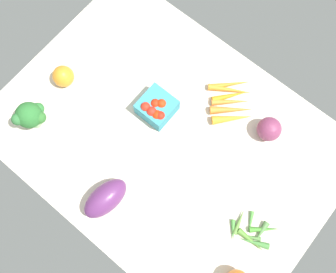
{
  "coord_description": "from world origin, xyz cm",
  "views": [
    {
      "loc": [
        21.15,
        -25.66,
        117.46
      ],
      "look_at": [
        0.0,
        0.0,
        4.0
      ],
      "focal_mm": 41.28,
      "sensor_mm": 36.0,
      "label": 1
    }
  ],
  "objects_px": {
    "okra_pile": "(252,233)",
    "berry_basket": "(157,108)",
    "broccoli_head": "(30,115)",
    "eggplant": "(105,198)",
    "heirloom_tomato_orange": "(63,76)",
    "carrot_bunch": "(231,102)",
    "red_onion_near_basket": "(269,129)"
  },
  "relations": [
    {
      "from": "berry_basket",
      "to": "eggplant",
      "type": "bearing_deg",
      "value": -77.89
    },
    {
      "from": "heirloom_tomato_orange",
      "to": "berry_basket",
      "type": "height_order",
      "value": "berry_basket"
    },
    {
      "from": "broccoli_head",
      "to": "eggplant",
      "type": "distance_m",
      "value": 0.34
    },
    {
      "from": "heirloom_tomato_orange",
      "to": "broccoli_head",
      "type": "bearing_deg",
      "value": -78.91
    },
    {
      "from": "broccoli_head",
      "to": "heirloom_tomato_orange",
      "type": "bearing_deg",
      "value": 101.09
    },
    {
      "from": "okra_pile",
      "to": "berry_basket",
      "type": "relative_size",
      "value": 1.3
    },
    {
      "from": "broccoli_head",
      "to": "carrot_bunch",
      "type": "bearing_deg",
      "value": 45.58
    },
    {
      "from": "carrot_bunch",
      "to": "okra_pile",
      "type": "xyz_separation_m",
      "value": [
        0.29,
        -0.28,
        -0.0
      ]
    },
    {
      "from": "carrot_bunch",
      "to": "broccoli_head",
      "type": "height_order",
      "value": "broccoli_head"
    },
    {
      "from": "heirloom_tomato_orange",
      "to": "eggplant",
      "type": "bearing_deg",
      "value": -29.0
    },
    {
      "from": "okra_pile",
      "to": "heirloom_tomato_orange",
      "type": "xyz_separation_m",
      "value": [
        -0.75,
        0.01,
        0.03
      ]
    },
    {
      "from": "heirloom_tomato_orange",
      "to": "eggplant",
      "type": "height_order",
      "value": "eggplant"
    },
    {
      "from": "okra_pile",
      "to": "heirloom_tomato_orange",
      "type": "distance_m",
      "value": 0.75
    },
    {
      "from": "red_onion_near_basket",
      "to": "heirloom_tomato_orange",
      "type": "bearing_deg",
      "value": -155.93
    },
    {
      "from": "heirloom_tomato_orange",
      "to": "okra_pile",
      "type": "bearing_deg",
      "value": -0.5
    },
    {
      "from": "okra_pile",
      "to": "broccoli_head",
      "type": "height_order",
      "value": "broccoli_head"
    },
    {
      "from": "okra_pile",
      "to": "berry_basket",
      "type": "xyz_separation_m",
      "value": [
        -0.45,
        0.11,
        0.03
      ]
    },
    {
      "from": "carrot_bunch",
      "to": "okra_pile",
      "type": "distance_m",
      "value": 0.41
    },
    {
      "from": "broccoli_head",
      "to": "eggplant",
      "type": "height_order",
      "value": "broccoli_head"
    },
    {
      "from": "eggplant",
      "to": "okra_pile",
      "type": "bearing_deg",
      "value": -55.26
    },
    {
      "from": "heirloom_tomato_orange",
      "to": "red_onion_near_basket",
      "type": "bearing_deg",
      "value": 24.07
    },
    {
      "from": "okra_pile",
      "to": "red_onion_near_basket",
      "type": "xyz_separation_m",
      "value": [
        -0.15,
        0.28,
        0.03
      ]
    },
    {
      "from": "berry_basket",
      "to": "broccoli_head",
      "type": "bearing_deg",
      "value": -134.75
    },
    {
      "from": "okra_pile",
      "to": "broccoli_head",
      "type": "xyz_separation_m",
      "value": [
        -0.72,
        -0.15,
        0.06
      ]
    },
    {
      "from": "heirloom_tomato_orange",
      "to": "broccoli_head",
      "type": "xyz_separation_m",
      "value": [
        0.03,
        -0.16,
        0.04
      ]
    },
    {
      "from": "carrot_bunch",
      "to": "okra_pile",
      "type": "bearing_deg",
      "value": -44.41
    },
    {
      "from": "okra_pile",
      "to": "heirloom_tomato_orange",
      "type": "relative_size",
      "value": 1.94
    },
    {
      "from": "heirloom_tomato_orange",
      "to": "berry_basket",
      "type": "relative_size",
      "value": 0.67
    },
    {
      "from": "heirloom_tomato_orange",
      "to": "eggplant",
      "type": "xyz_separation_m",
      "value": [
        0.36,
        -0.2,
        0.0
      ]
    },
    {
      "from": "okra_pile",
      "to": "red_onion_near_basket",
      "type": "distance_m",
      "value": 0.31
    },
    {
      "from": "heirloom_tomato_orange",
      "to": "berry_basket",
      "type": "xyz_separation_m",
      "value": [
        0.3,
        0.11,
        0.0
      ]
    },
    {
      "from": "carrot_bunch",
      "to": "okra_pile",
      "type": "height_order",
      "value": "carrot_bunch"
    }
  ]
}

